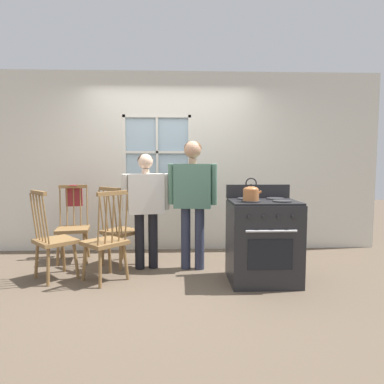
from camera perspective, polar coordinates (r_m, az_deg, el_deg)
name	(u,v)px	position (r m, az deg, el deg)	size (l,w,h in m)	color
ground_plane	(168,280)	(4.08, -3.98, -14.36)	(16.00, 16.00, 0.00)	brown
wall_back	(171,163)	(5.25, -3.50, 4.90)	(6.40, 0.16, 2.70)	silver
chair_by_window	(73,228)	(4.96, -19.22, -5.73)	(0.48, 0.47, 1.04)	olive
chair_near_wall	(106,242)	(4.03, -14.16, -8.05)	(0.58, 0.58, 1.04)	olive
chair_center_cluster	(53,241)	(4.28, -22.09, -7.50)	(0.58, 0.58, 1.04)	olive
chair_near_stove	(120,231)	(4.59, -11.98, -6.40)	(0.58, 0.58, 1.04)	olive
person_elderly_left	(146,200)	(4.34, -7.70, -1.36)	(0.61, 0.30, 1.45)	black
person_teen_center	(193,191)	(4.26, 0.11, 0.18)	(0.62, 0.27, 1.61)	#2D3347
stove	(263,240)	(3.98, 11.71, -7.86)	(0.76, 0.68, 1.08)	#232326
kettle	(251,193)	(3.73, 9.81, -0.12)	(0.21, 0.17, 0.25)	#A86638
potted_plant	(164,185)	(5.17, -4.71, 1.25)	(0.12, 0.12, 0.25)	#42474C
handbag	(74,196)	(5.13, -19.04, -0.70)	(0.23, 0.21, 0.31)	maroon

